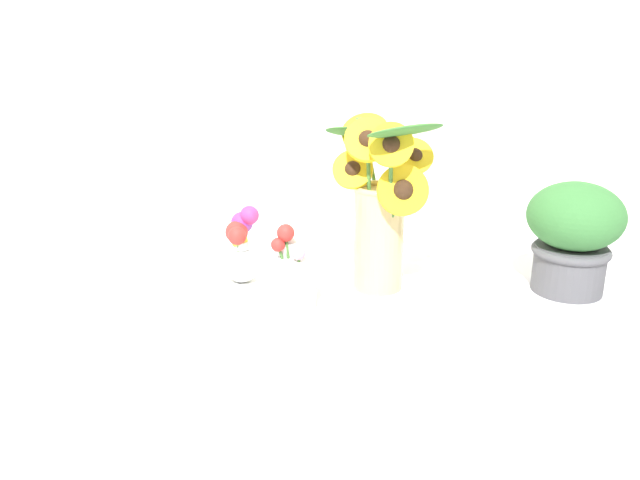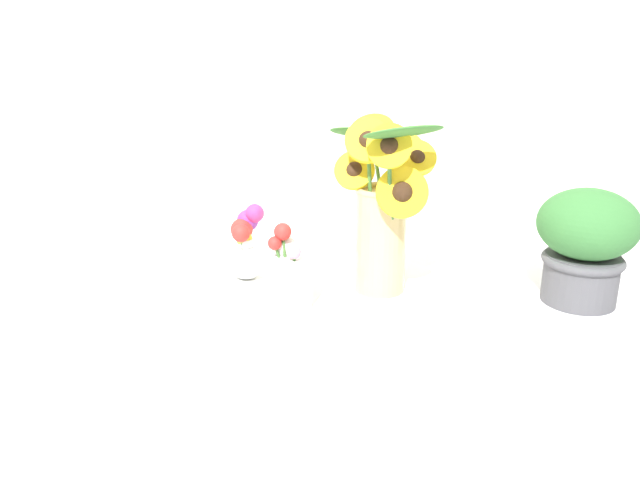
% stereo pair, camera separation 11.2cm
% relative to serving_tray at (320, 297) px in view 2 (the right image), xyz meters
% --- Properties ---
extents(ground_plane, '(6.00, 6.00, 0.00)m').
position_rel_serving_tray_xyz_m(ground_plane, '(-0.04, -0.03, -0.01)').
color(ground_plane, silver).
extents(serving_tray, '(0.51, 0.51, 0.02)m').
position_rel_serving_tray_xyz_m(serving_tray, '(0.00, 0.00, 0.00)').
color(serving_tray, white).
rests_on(serving_tray, ground_plane).
extents(mason_jar_sunflowers, '(0.23, 0.26, 0.33)m').
position_rel_serving_tray_xyz_m(mason_jar_sunflowers, '(0.11, 0.04, 0.17)').
color(mason_jar_sunflowers, '#D1B77A').
rests_on(mason_jar_sunflowers, serving_tray).
extents(vase_small_center, '(0.08, 0.09, 0.15)m').
position_rel_serving_tray_xyz_m(vase_small_center, '(-0.04, -0.07, 0.07)').
color(vase_small_center, white).
rests_on(vase_small_center, serving_tray).
extents(vase_bulb_right, '(0.07, 0.08, 0.15)m').
position_rel_serving_tray_xyz_m(vase_bulb_right, '(-0.15, 0.05, 0.08)').
color(vase_bulb_right, white).
rests_on(vase_bulb_right, serving_tray).
extents(potted_plant, '(0.18, 0.18, 0.21)m').
position_rel_serving_tray_xyz_m(potted_plant, '(0.47, 0.07, 0.11)').
color(potted_plant, '#4C4C51').
rests_on(potted_plant, ground_plane).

